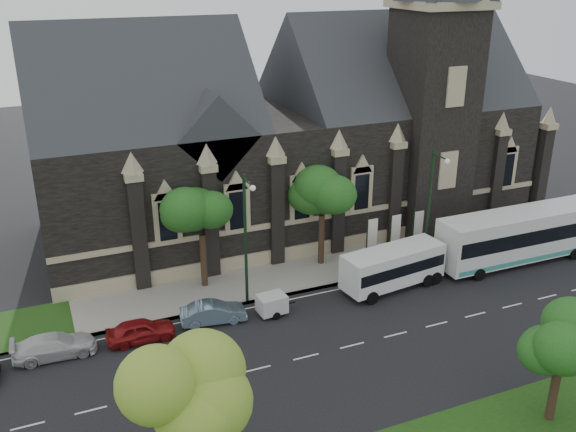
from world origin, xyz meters
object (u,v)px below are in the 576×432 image
car_far_red (141,330)px  tour_coach (522,235)px  tree_walk_right (324,190)px  sedan (213,313)px  box_trailer (272,304)px  street_lamp_near (431,203)px  car_far_white (55,346)px  banner_flag_left (370,236)px  banner_flag_center (394,232)px  tree_park_east (564,336)px  street_lamp_mid (246,233)px  banner_flag_right (416,228)px  tree_walk_left (203,209)px  shuttle_bus (393,266)px  tree_park_near (190,391)px

car_far_red → tour_coach: bearing=-90.1°
tree_walk_right → sedan: 12.29m
box_trailer → street_lamp_near: bearing=4.3°
car_far_white → tree_walk_right: bearing=-74.1°
tree_walk_right → box_trailer: size_ratio=2.96×
banner_flag_left → sedan: (-13.08, -3.25, -1.70)m
banner_flag_left → banner_flag_center: bearing=0.0°
box_trailer → tree_walk_right: bearing=37.3°
sedan → car_far_red: 4.61m
tree_park_east → car_far_white: bearing=146.1°
car_far_white → sedan: bearing=-88.4°
sedan → tree_park_east: bearing=-131.6°
box_trailer → banner_flag_center: bearing=14.6°
street_lamp_near → street_lamp_mid: 14.00m
banner_flag_left → tour_coach: (10.83, -3.79, -0.21)m
tree_park_east → banner_flag_right: bearing=77.4°
sedan → car_far_red: bearing=101.6°
tree_park_east → tour_coach: bearing=53.0°
tree_park_east → banner_flag_center: 18.58m
street_lamp_mid → tour_coach: 21.40m
tree_walk_left → tree_walk_right: bearing=0.1°
tree_walk_left → banner_flag_right: (16.08, -1.70, -3.35)m
banner_flag_right → street_lamp_near: bearing=-98.6°
banner_flag_left → banner_flag_right: size_ratio=1.00×
tree_park_east → car_far_red: size_ratio=1.55×
banner_flag_center → tree_walk_right: bearing=161.4°
shuttle_bus → box_trailer: shuttle_bus is taller
tree_walk_left → street_lamp_near: 16.22m
tree_walk_left → tree_park_near: bearing=-107.1°
tree_walk_right → banner_flag_left: 4.92m
shuttle_bus → tree_park_east: bearing=-96.8°
street_lamp_mid → tour_coach: bearing=-5.1°
sedan → street_lamp_near: bearing=-77.7°
street_lamp_mid → car_far_white: street_lamp_mid is taller
banner_flag_right → car_far_red: size_ratio=0.98×
car_far_red → street_lamp_near: bearing=-85.2°
street_lamp_near → banner_flag_right: street_lamp_near is taller
tree_park_near → shuttle_bus: tree_park_near is taller
banner_flag_right → box_trailer: (-13.35, -3.84, -1.60)m
tree_walk_left → car_far_white: 12.63m
tree_walk_right → tour_coach: bearing=-21.6°
tree_park_east → tree_walk_left: bearing=120.9°
tree_walk_right → street_lamp_near: (6.79, -3.62, -0.71)m
box_trailer → car_far_red: (-8.32, 0.28, -0.09)m
tree_walk_right → car_far_red: tree_walk_right is taller
tour_coach → sedan: (-23.91, 0.55, -1.49)m
tree_park_near → box_trailer: size_ratio=3.25×
street_lamp_mid → banner_flag_right: (14.29, 1.91, -2.73)m
banner_flag_center → banner_flag_right: same height
banner_flag_center → car_far_red: banner_flag_center is taller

